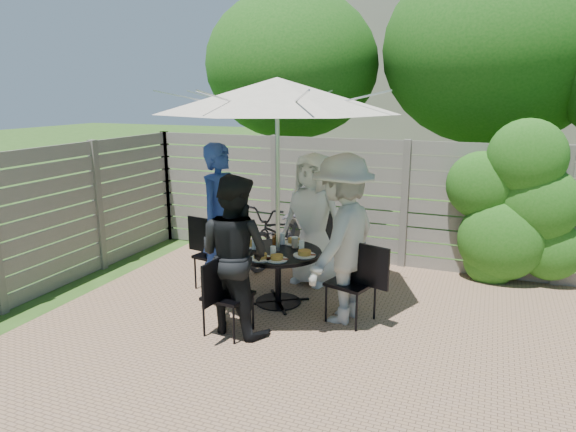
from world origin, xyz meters
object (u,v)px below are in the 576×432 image
at_px(person_back, 313,219).
at_px(syrup_jug, 276,242).
at_px(person_front, 234,255).
at_px(chair_right, 352,299).
at_px(chair_front, 228,311).
at_px(chair_left, 215,268).
at_px(umbrella, 277,95).
at_px(plate_right, 304,254).
at_px(plate_back, 294,241).
at_px(chair_back, 317,260).
at_px(glass_right, 302,246).
at_px(plate_extra, 277,258).
at_px(glass_left, 255,244).
at_px(plate_left, 253,244).
at_px(coffee_cup, 295,243).
at_px(person_left, 222,219).
at_px(glass_front, 273,252).
at_px(patio_table, 278,267).
at_px(bicycle, 282,232).
at_px(plate_front, 260,257).
at_px(person_right, 342,240).
at_px(glass_back, 282,239).

bearing_deg(person_back, syrup_jug, -94.40).
height_order(person_back, person_front, person_back).
bearing_deg(chair_right, chair_front, 51.86).
bearing_deg(syrup_jug, chair_left, 173.06).
distance_m(umbrella, plate_right, 1.79).
relative_size(person_front, plate_back, 6.52).
xyz_separation_m(chair_right, syrup_jug, (-1.00, 0.23, 0.47)).
distance_m(chair_back, glass_right, 1.01).
relative_size(chair_front, plate_extra, 3.70).
bearing_deg(chair_right, plate_right, 6.72).
height_order(person_front, glass_left, person_front).
xyz_separation_m(person_back, plate_left, (-0.50, -0.75, -0.18)).
bearing_deg(umbrella, coffee_cup, 55.45).
bearing_deg(chair_back, umbrella, 0.11).
distance_m(person_left, person_front, 1.18).
bearing_deg(coffee_cup, person_left, -176.80).
bearing_deg(chair_right, coffee_cup, -7.48).
bearing_deg(glass_front, chair_right, 6.56).
xyz_separation_m(patio_table, bicycle, (-0.56, 1.50, -0.01)).
height_order(person_front, plate_front, person_front).
distance_m(chair_left, person_left, 0.68).
xyz_separation_m(person_back, person_right, (0.67, -0.96, 0.06)).
distance_m(chair_left, syrup_jug, 1.02).
distance_m(glass_left, glass_front, 0.40).
xyz_separation_m(plate_front, glass_back, (0.01, 0.63, 0.05)).
height_order(person_right, glass_front, person_right).
relative_size(chair_front, coffee_cup, 7.40).
relative_size(person_back, person_front, 1.03).
height_order(chair_front, plate_front, chair_front).
relative_size(umbrella, chair_right, 3.40).
xyz_separation_m(chair_right, glass_back, (-1.01, 0.45, 0.46)).
xyz_separation_m(chair_left, coffee_cup, (1.09, 0.03, 0.45)).
relative_size(chair_back, glass_front, 6.48).
bearing_deg(syrup_jug, plate_right, -16.90).
relative_size(person_back, glass_left, 12.47).
bearing_deg(glass_back, plate_left, -144.61).
relative_size(person_front, coffee_cup, 14.12).
xyz_separation_m(person_back, chair_left, (-1.10, -0.65, -0.60)).
bearing_deg(glass_right, plate_right, -56.36).
bearing_deg(person_back, plate_back, -90.00).
bearing_deg(glass_back, chair_right, -23.84).
xyz_separation_m(person_left, bicycle, (0.26, 1.36, -0.49)).
relative_size(glass_back, coffee_cup, 1.17).
xyz_separation_m(chair_back, plate_front, (-0.23, -1.30, 0.42)).
bearing_deg(glass_front, bicycle, 109.21).
bearing_deg(plate_extra, patio_table, 110.86).
height_order(patio_table, plate_left, plate_left).
bearing_deg(chair_left, person_right, -0.22).
relative_size(person_left, glass_right, 13.52).
bearing_deg(plate_front, plate_right, 34.89).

